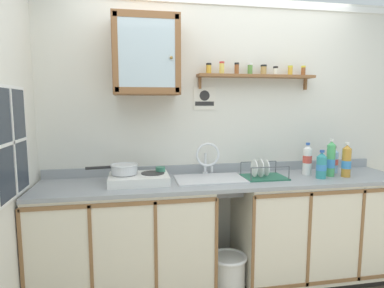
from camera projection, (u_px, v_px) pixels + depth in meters
back_wall at (218, 139)px, 2.95m from camera, size 3.68×0.07×2.49m
lower_cabinet_run at (125, 243)px, 2.59m from camera, size 1.38×0.59×0.92m
lower_cabinet_run_right at (315, 229)px, 2.88m from camera, size 1.42×0.59×0.92m
countertop at (227, 181)px, 2.68m from camera, size 3.04×0.62×0.03m
backsplash at (219, 168)px, 2.95m from camera, size 3.04×0.02×0.08m
sink at (209, 180)px, 2.69m from camera, size 0.57×0.40×0.41m
hot_plate_stove at (139, 179)px, 2.55m from camera, size 0.46×0.33×0.07m
saucepan at (124, 169)px, 2.54m from camera, size 0.40×0.21×0.08m
bottle_juice_amber_0 at (346, 162)px, 2.76m from camera, size 0.08×0.08×0.30m
bottle_water_blue_1 at (334, 161)px, 2.92m from camera, size 0.08×0.08×0.24m
bottle_soda_green_2 at (331, 160)px, 2.78m from camera, size 0.07×0.07×0.32m
bottle_opaque_white_3 at (307, 160)px, 2.84m from camera, size 0.08×0.08×0.28m
bottle_detergent_teal_4 at (321, 166)px, 2.70m from camera, size 0.08×0.08×0.24m
dish_rack at (263, 174)px, 2.73m from camera, size 0.35×0.27×0.17m
mug at (161, 173)px, 2.65m from camera, size 0.08×0.12×0.11m
wall_cabinet at (146, 56)px, 2.57m from camera, size 0.52×0.33×0.62m
spice_shelf at (256, 75)px, 2.84m from camera, size 1.06×0.14×0.23m
warning_sign at (204, 99)px, 2.85m from camera, size 0.20×0.01×0.20m
window at (11, 142)px, 2.08m from camera, size 0.03×0.57×0.73m
trash_bin at (228, 275)px, 2.63m from camera, size 0.30×0.30×0.35m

